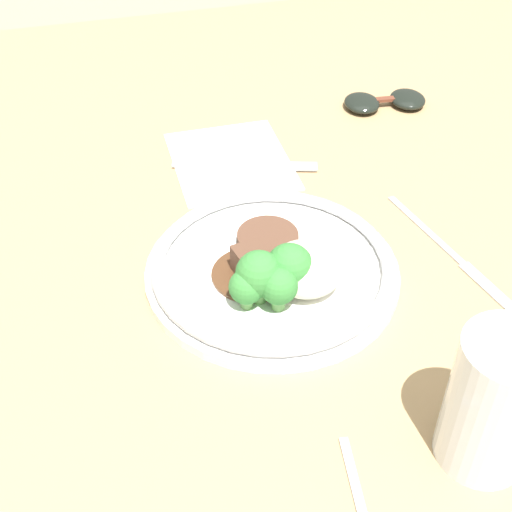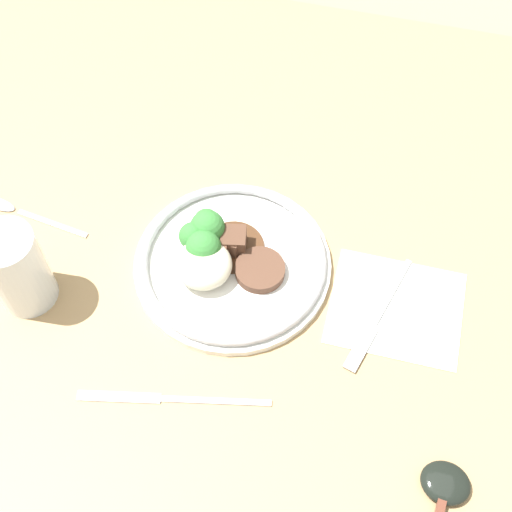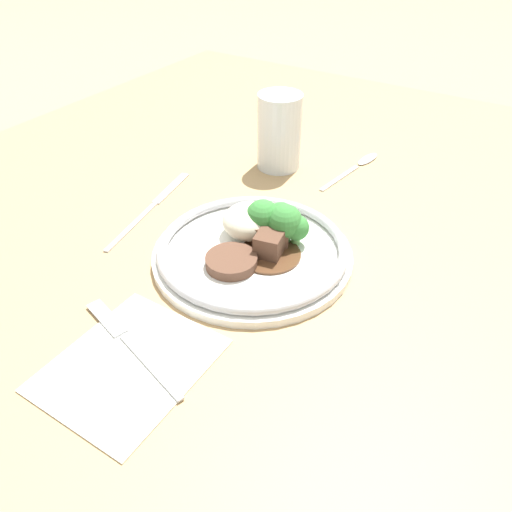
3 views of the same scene
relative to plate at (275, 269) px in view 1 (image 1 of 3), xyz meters
name	(u,v)px [view 1 (image 1 of 3)]	position (x,y,z in m)	size (l,w,h in m)	color
ground_plane	(320,316)	(0.01, 0.04, -0.06)	(8.00, 8.00, 0.00)	#998466
dining_table	(321,300)	(0.01, 0.04, -0.04)	(1.38, 1.12, 0.05)	tan
napkin	(231,161)	(-0.22, 0.01, -0.02)	(0.16, 0.13, 0.00)	silver
plate	(275,269)	(0.00, 0.00, 0.00)	(0.25, 0.25, 0.06)	white
juice_glass	(492,410)	(0.22, 0.10, 0.03)	(0.07, 0.07, 0.12)	#F4AD19
fork	(259,166)	(-0.19, 0.04, -0.01)	(0.06, 0.17, 0.00)	#B7B7BC
knife	(459,260)	(0.02, 0.19, -0.02)	(0.22, 0.05, 0.00)	#B7B7BC
sunglasses	(385,101)	(-0.29, 0.24, -0.01)	(0.06, 0.11, 0.02)	black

